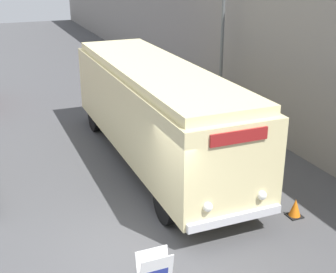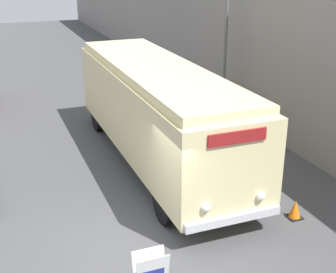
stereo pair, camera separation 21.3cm
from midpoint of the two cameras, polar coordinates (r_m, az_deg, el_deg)
The scene contains 5 objects.
ground_plane at distance 10.80m, azimuth -3.77°, elevation -13.85°, with size 80.00×80.00×0.00m, color #4C4C4F.
building_wall_right at distance 20.97m, azimuth 5.81°, elevation 12.66°, with size 0.30×60.00×6.16m.
vintage_bus at distance 14.43m, azimuth -0.91°, elevation 3.48°, with size 2.52×9.96×3.12m.
streetlamp at distance 18.09m, azimuth 7.52°, elevation 14.51°, with size 0.36×0.36×6.33m.
traffic_cone at distance 12.33m, azimuth 15.71°, elevation -8.54°, with size 0.36×0.36×0.49m.
Camera 2 is at (-2.48, -8.49, 6.22)m, focal length 50.00 mm.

